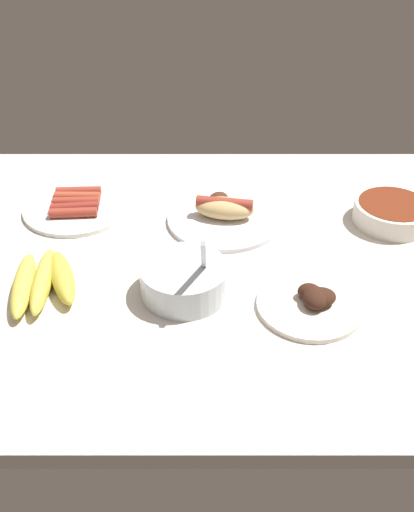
{
  "coord_description": "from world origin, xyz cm",
  "views": [
    {
      "loc": [
        -3.66,
        -90.22,
        64.71
      ],
      "look_at": [
        -3.55,
        -4.44,
        3.0
      ],
      "focal_mm": 39.97,
      "sensor_mm": 36.0,
      "label": 1
    }
  ],
  "objects_px": {
    "plate_sausages": "(76,206)",
    "bowl_coleslaw": "(184,279)",
    "plate_hotdog_assembled": "(222,214)",
    "bowl_chili": "(392,212)",
    "banana_bunch": "(43,281)",
    "plate_grilled_meat": "(311,302)"
  },
  "relations": [
    {
      "from": "plate_grilled_meat",
      "to": "plate_sausages",
      "type": "height_order",
      "value": "plate_grilled_meat"
    },
    {
      "from": "bowl_coleslaw",
      "to": "banana_bunch",
      "type": "bearing_deg",
      "value": 177.46
    },
    {
      "from": "plate_grilled_meat",
      "to": "bowl_coleslaw",
      "type": "bearing_deg",
      "value": 169.73
    },
    {
      "from": "plate_grilled_meat",
      "to": "bowl_chili",
      "type": "xyz_separation_m",
      "value": [
        0.21,
        0.28,
        0.01
      ]
    },
    {
      "from": "plate_sausages",
      "to": "bowl_coleslaw",
      "type": "xyz_separation_m",
      "value": [
        0.25,
        -0.29,
        0.02
      ]
    },
    {
      "from": "plate_sausages",
      "to": "bowl_chili",
      "type": "xyz_separation_m",
      "value": [
        0.67,
        -0.05,
        0.02
      ]
    },
    {
      "from": "banana_bunch",
      "to": "plate_hotdog_assembled",
      "type": "bearing_deg",
      "value": 35.42
    },
    {
      "from": "plate_sausages",
      "to": "banana_bunch",
      "type": "relative_size",
      "value": 1.19
    },
    {
      "from": "plate_grilled_meat",
      "to": "banana_bunch",
      "type": "relative_size",
      "value": 0.93
    },
    {
      "from": "plate_hotdog_assembled",
      "to": "plate_sausages",
      "type": "height_order",
      "value": "plate_hotdog_assembled"
    },
    {
      "from": "plate_hotdog_assembled",
      "to": "plate_grilled_meat",
      "type": "bearing_deg",
      "value": -62.63
    },
    {
      "from": "bowl_chili",
      "to": "banana_bunch",
      "type": "bearing_deg",
      "value": -161.7
    },
    {
      "from": "bowl_coleslaw",
      "to": "plate_sausages",
      "type": "bearing_deg",
      "value": 130.5
    },
    {
      "from": "plate_hotdog_assembled",
      "to": "plate_sausages",
      "type": "relative_size",
      "value": 1.05
    },
    {
      "from": "plate_sausages",
      "to": "plate_hotdog_assembled",
      "type": "bearing_deg",
      "value": -7.98
    },
    {
      "from": "plate_sausages",
      "to": "banana_bunch",
      "type": "height_order",
      "value": "banana_bunch"
    },
    {
      "from": "plate_hotdog_assembled",
      "to": "bowl_chili",
      "type": "distance_m",
      "value": 0.36
    },
    {
      "from": "plate_sausages",
      "to": "banana_bunch",
      "type": "xyz_separation_m",
      "value": [
        -0.01,
        -0.28,
        0.01
      ]
    },
    {
      "from": "plate_hotdog_assembled",
      "to": "banana_bunch",
      "type": "bearing_deg",
      "value": -144.58
    },
    {
      "from": "plate_sausages",
      "to": "bowl_chili",
      "type": "distance_m",
      "value": 0.68
    },
    {
      "from": "plate_grilled_meat",
      "to": "banana_bunch",
      "type": "bearing_deg",
      "value": 173.83
    },
    {
      "from": "plate_hotdog_assembled",
      "to": "bowl_chili",
      "type": "height_order",
      "value": "plate_hotdog_assembled"
    }
  ]
}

